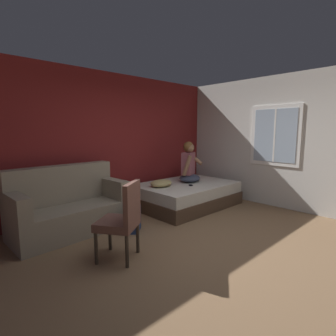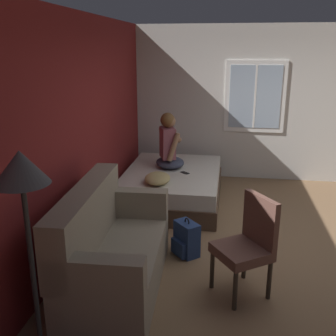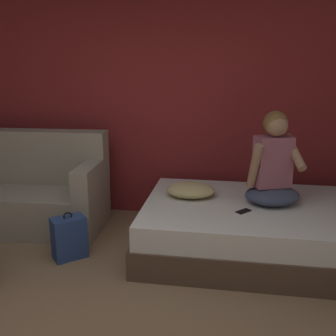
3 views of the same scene
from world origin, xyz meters
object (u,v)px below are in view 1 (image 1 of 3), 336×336
(side_chair, at_px, (122,218))
(backpack, at_px, (133,219))
(throw_pillow, at_px, (161,183))
(cell_phone, at_px, (191,185))
(person_seated, at_px, (189,166))
(couch, at_px, (68,208))
(bed, at_px, (186,194))

(side_chair, xyz_separation_m, backpack, (0.62, 0.66, -0.34))
(throw_pillow, bearing_deg, side_chair, -145.08)
(backpack, height_order, cell_phone, cell_phone)
(person_seated, relative_size, throw_pillow, 1.82)
(couch, height_order, throw_pillow, couch)
(bed, relative_size, person_seated, 2.37)
(backpack, relative_size, throw_pillow, 0.95)
(person_seated, xyz_separation_m, backpack, (-1.86, -0.49, -0.64))
(bed, bearing_deg, throw_pillow, 168.23)
(bed, relative_size, throw_pillow, 4.33)
(person_seated, bearing_deg, cell_phone, -132.51)
(bed, relative_size, cell_phone, 14.43)
(couch, distance_m, side_chair, 1.34)
(couch, bearing_deg, cell_phone, -11.29)
(bed, bearing_deg, person_seated, 24.16)
(side_chair, distance_m, cell_phone, 2.38)
(cell_phone, bearing_deg, backpack, 49.72)
(couch, relative_size, person_seated, 1.98)
(backpack, bearing_deg, side_chair, -133.32)
(bed, height_order, side_chair, side_chair)
(bed, relative_size, backpack, 4.54)
(backpack, relative_size, cell_phone, 3.18)
(backpack, bearing_deg, throw_pillow, 26.09)
(person_seated, height_order, backpack, person_seated)
(side_chair, bearing_deg, cell_phone, 21.19)
(couch, height_order, backpack, couch)
(couch, xyz_separation_m, side_chair, (0.13, -1.33, 0.14))
(throw_pillow, xyz_separation_m, cell_phone, (0.51, -0.33, -0.07))
(backpack, bearing_deg, bed, 13.58)
(couch, bearing_deg, person_seated, -3.99)
(couch, bearing_deg, throw_pillow, -4.33)
(couch, xyz_separation_m, cell_phone, (2.34, -0.47, 0.09))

